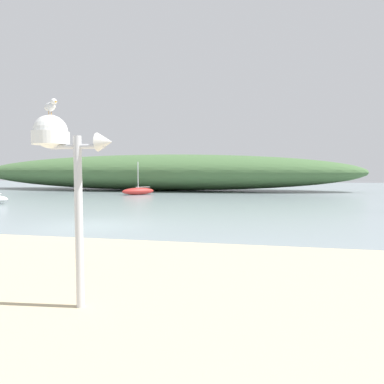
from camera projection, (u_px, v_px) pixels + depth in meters
The scene contains 5 objects.
ground_plane at pixel (93, 225), 14.51m from camera, with size 120.00×120.00×0.00m, color gray.
distant_hill at pixel (157, 172), 41.64m from camera, with size 47.20×10.15×4.25m, color #476B3D.
mast_structure at pixel (59, 148), 5.21m from camera, with size 1.28×0.55×2.93m.
seagull_on_radar at pixel (50, 106), 5.19m from camera, with size 0.32×0.20×0.23m.
sailboat_near_shore at pixel (138, 191), 33.43m from camera, with size 3.03×3.02×3.18m.
Camera 1 is at (6.98, -13.26, 2.28)m, focal length 32.36 mm.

